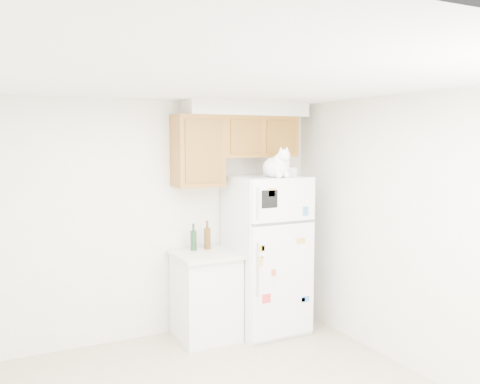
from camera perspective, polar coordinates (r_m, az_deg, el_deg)
room_shell at (r=3.77m, az=-1.19°, el=-0.44°), size 3.84×4.04×2.52m
refrigerator at (r=5.59m, az=2.98°, el=-6.93°), size 0.76×0.78×1.70m
base_counter at (r=5.47m, az=-3.87°, el=-11.46°), size 0.64×0.64×0.92m
cat at (r=5.28m, az=4.29°, el=2.95°), size 0.32×0.46×0.33m
storage_box_back at (r=5.57m, az=3.75°, el=2.36°), size 0.18×0.13×0.10m
storage_box_front at (r=5.55m, az=5.45°, el=2.28°), size 0.15×0.11×0.09m
bottle_green at (r=5.42m, az=-5.25°, el=-5.05°), size 0.07×0.07×0.29m
bottle_amber at (r=5.48m, az=-3.69°, el=-4.81°), size 0.07×0.07×0.31m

